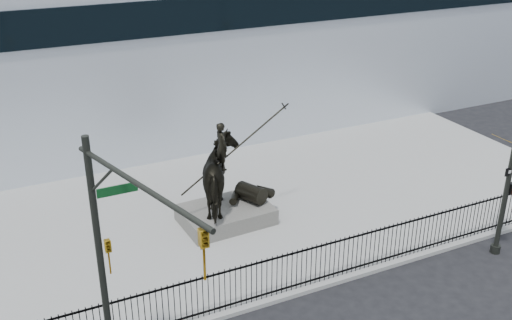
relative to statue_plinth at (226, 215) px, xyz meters
name	(u,v)px	position (x,y,z in m)	size (l,w,h in m)	color
ground	(336,308)	(1.09, -6.29, -0.47)	(120.00, 120.00, 0.00)	black
plaza	(243,210)	(1.09, 0.71, -0.40)	(30.00, 12.00, 0.15)	#9B9B98
building	(146,40)	(1.09, 13.71, 4.03)	(44.00, 14.00, 9.00)	silver
picket_fence	(316,264)	(1.09, -5.04, 0.43)	(22.10, 0.10, 1.50)	black
statue_plinth	(226,215)	(0.00, 0.00, 0.00)	(3.43, 2.36, 0.64)	#585551
equestrian_statue	(227,176)	(0.07, 0.00, 1.67)	(4.40, 2.82, 3.73)	black
traffic_signal_left	(117,263)	(-5.66, -6.91, 3.56)	(1.52, 4.84, 7.00)	black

